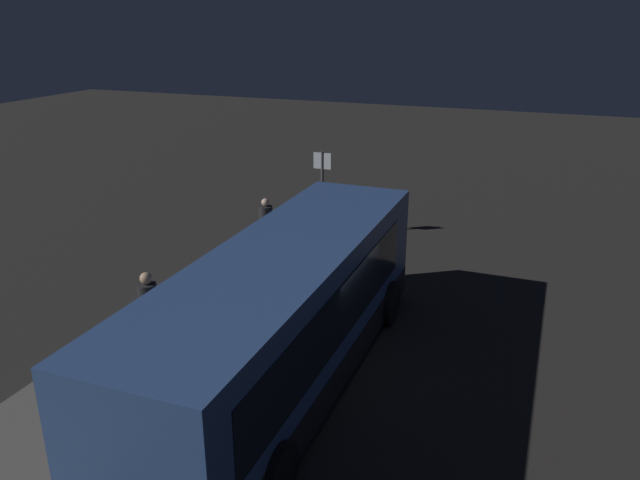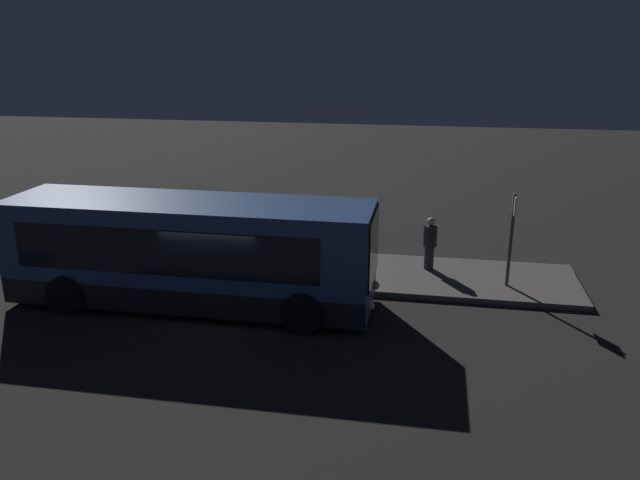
{
  "view_description": "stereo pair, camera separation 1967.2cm",
  "coord_description": "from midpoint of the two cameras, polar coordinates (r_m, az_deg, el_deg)",
  "views": [
    {
      "loc": [
        -11.1,
        -4.46,
        7.26
      ],
      "look_at": [
        2.55,
        0.83,
        1.9
      ],
      "focal_mm": 35.0,
      "sensor_mm": 36.0,
      "label": 1
    },
    {
      "loc": [
        5.46,
        -15.08,
        7.11
      ],
      "look_at": [
        2.55,
        0.83,
        1.9
      ],
      "focal_mm": 35.0,
      "sensor_mm": 36.0,
      "label": 2
    }
  ],
  "objects": [
    {
      "name": "trash_bin",
      "position": [
        15.54,
        -60.37,
        -16.53
      ],
      "size": [
        0.44,
        0.44,
        0.65
      ],
      "color": "#2D4C33",
      "rests_on": "platform"
    },
    {
      "name": "suitcase",
      "position": [
        15.47,
        -53.7,
        -14.55
      ],
      "size": [
        0.39,
        0.23,
        0.86
      ],
      "color": "#598C59",
      "rests_on": "platform"
    },
    {
      "name": "platform",
      "position": [
        15.12,
        -50.03,
        -15.87
      ],
      "size": [
        20.0,
        3.36,
        0.18
      ],
      "color": "#605B56",
      "rests_on": "ground"
    },
    {
      "name": "passenger_boarding",
      "position": [
        14.01,
        -44.96,
        -12.06
      ],
      "size": [
        0.64,
        0.63,
        1.72
      ],
      "rotation": [
        0.0,
        0.0,
        2.32
      ],
      "color": "silver",
      "rests_on": "platform"
    },
    {
      "name": "passenger_with_bags",
      "position": [
        17.05,
        -34.54,
        -4.64
      ],
      "size": [
        0.58,
        0.58,
        1.68
      ],
      "rotation": [
        0.0,
        0.0,
        -2.66
      ],
      "color": "#2D2D33",
      "rests_on": "platform"
    },
    {
      "name": "ground",
      "position": [
        12.45,
        -44.4,
        -21.8
      ],
      "size": [
        80.0,
        80.0,
        0.0
      ],
      "primitive_type": "plane",
      "color": "#2B2826"
    },
    {
      "name": "passenger_waiting",
      "position": [
        14.72,
        -54.84,
        -13.39
      ],
      "size": [
        0.63,
        0.47,
        1.81
      ],
      "rotation": [
        0.0,
        0.0,
        -1.71
      ],
      "color": "#2D2D33",
      "rests_on": "platform"
    },
    {
      "name": "sign_post",
      "position": [
        17.28,
        -27.08,
        0.06
      ],
      "size": [
        0.1,
        0.61,
        2.77
      ],
      "color": "#4C4C51",
      "rests_on": "platform"
    },
    {
      "name": "bus_lead",
      "position": [
        11.66,
        -51.34,
        -17.61
      ],
      "size": [
        10.2,
        2.82,
        2.98
      ],
      "color": "#33518C",
      "rests_on": "ground"
    }
  ]
}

